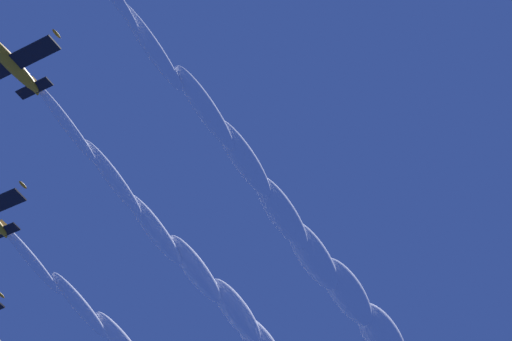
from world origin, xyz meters
name	(u,v)px	position (x,y,z in m)	size (l,w,h in m)	color
airplane_left_wingman	(7,59)	(-8.67, -11.14, 74.63)	(8.59, 9.62, 3.66)	orange
smoke_trail_lead	(364,315)	(-50.59, 4.33, 77.98)	(71.00, 9.71, 9.08)	white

